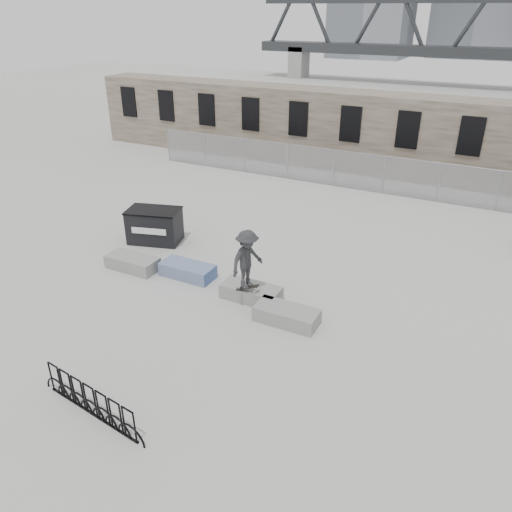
{
  "coord_description": "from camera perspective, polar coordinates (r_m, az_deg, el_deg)",
  "views": [
    {
      "loc": [
        8.32,
        -12.86,
        8.87
      ],
      "look_at": [
        1.41,
        0.55,
        1.3
      ],
      "focal_mm": 35.0,
      "sensor_mm": 36.0,
      "label": 1
    }
  ],
  "objects": [
    {
      "name": "stone_wall",
      "position": [
        30.98,
        11.37,
        13.81
      ],
      "size": [
        36.0,
        2.58,
        4.5
      ],
      "color": "brown",
      "rests_on": "ground"
    },
    {
      "name": "planter_offset",
      "position": [
        15.67,
        3.52,
        -6.71
      ],
      "size": [
        2.0,
        0.9,
        0.5
      ],
      "color": "gray",
      "rests_on": "ground"
    },
    {
      "name": "planter_far_left",
      "position": [
        19.28,
        -13.93,
        -0.7
      ],
      "size": [
        2.0,
        0.9,
        0.5
      ],
      "color": "gray",
      "rests_on": "ground"
    },
    {
      "name": "ground",
      "position": [
        17.7,
        -4.89,
        -3.54
      ],
      "size": [
        120.0,
        120.0,
        0.0
      ],
      "primitive_type": "plane",
      "color": "#B2B2AD",
      "rests_on": "ground"
    },
    {
      "name": "dumpster",
      "position": [
        21.19,
        -11.51,
        3.44
      ],
      "size": [
        2.43,
        1.87,
        1.42
      ],
      "rotation": [
        0.0,
        0.0,
        0.29
      ],
      "color": "black",
      "rests_on": "ground"
    },
    {
      "name": "skateboarder",
      "position": [
        15.85,
        -1.01,
        -0.4
      ],
      "size": [
        1.06,
        1.44,
        2.16
      ],
      "rotation": [
        0.0,
        0.0,
        1.3
      ],
      "color": "#2A2A2C",
      "rests_on": "ground"
    },
    {
      "name": "planter_center_right",
      "position": [
        16.81,
        -0.57,
        -4.14
      ],
      "size": [
        2.0,
        0.9,
        0.5
      ],
      "color": "gray",
      "rests_on": "ground"
    },
    {
      "name": "chainlink_fence",
      "position": [
        27.82,
        8.86,
        9.96
      ],
      "size": [
        22.06,
        0.06,
        2.02
      ],
      "color": "gray",
      "rests_on": "ground"
    },
    {
      "name": "bike_rack",
      "position": [
        13.01,
        -18.41,
        -15.43
      ],
      "size": [
        3.57,
        0.52,
        0.9
      ],
      "rotation": [
        0.0,
        0.0,
        -0.13
      ],
      "color": "black",
      "rests_on": "ground"
    },
    {
      "name": "planter_center_left",
      "position": [
        18.35,
        -7.83,
        -1.57
      ],
      "size": [
        2.0,
        0.9,
        0.5
      ],
      "color": "#304D90",
      "rests_on": "ground"
    }
  ]
}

